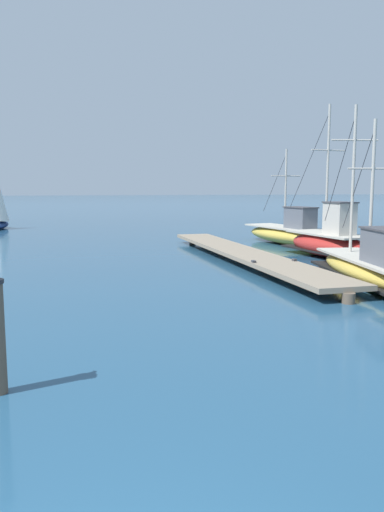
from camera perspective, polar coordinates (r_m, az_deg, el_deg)
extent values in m
cube|color=gray|center=(21.67, 5.68, 0.35)|extent=(2.56, 16.35, 0.16)
cylinder|color=brown|center=(14.49, 17.16, -4.54)|extent=(0.36, 0.36, 0.29)
cylinder|color=brown|center=(19.22, 8.53, -1.32)|extent=(0.36, 0.36, 0.29)
cylinder|color=brown|center=(24.24, 3.40, 0.62)|extent=(0.36, 0.36, 0.29)
cylinder|color=brown|center=(29.40, 0.05, 1.89)|extent=(0.36, 0.36, 0.29)
cube|color=#333338|center=(18.36, 6.94, -0.62)|extent=(0.13, 0.21, 0.08)
cube|color=#333338|center=(19.02, 11.42, -0.43)|extent=(0.13, 0.21, 0.08)
ellipsoid|color=gold|center=(17.69, 19.66, -1.62)|extent=(2.80, 7.30, 0.80)
cube|color=#B2AD9E|center=(17.64, 19.71, -0.46)|extent=(2.48, 6.56, 0.08)
cube|color=black|center=(17.72, 19.63, -2.20)|extent=(2.80, 7.16, 0.08)
cylinder|color=#B2ADA3|center=(17.80, 19.57, 7.05)|extent=(0.11, 0.11, 4.52)
cylinder|color=#B2ADA3|center=(17.81, 19.67, 9.22)|extent=(1.70, 0.28, 0.06)
cylinder|color=#333338|center=(18.92, 18.06, 7.82)|extent=(0.33, 2.34, 3.35)
cylinder|color=#B2ADA3|center=(19.27, 17.64, 8.19)|extent=(0.11, 0.11, 5.22)
cylinder|color=#B2ADA3|center=(19.34, 17.81, 12.28)|extent=(1.70, 0.28, 0.06)
cylinder|color=#333338|center=(20.59, 16.15, 8.92)|extent=(0.37, 2.69, 3.86)
ellipsoid|color=#AD2823|center=(23.86, 15.05, 1.21)|extent=(2.73, 5.15, 1.07)
cube|color=#B2AD9E|center=(23.81, 15.09, 2.39)|extent=(2.41, 4.63, 0.08)
cube|color=black|center=(23.89, 15.03, 0.63)|extent=(2.73, 5.06, 0.08)
cube|color=#B7B2A8|center=(23.17, 16.23, 4.02)|extent=(1.11, 1.34, 1.38)
cube|color=#3D3D42|center=(23.14, 16.30, 5.80)|extent=(1.20, 1.45, 0.06)
cylinder|color=#B2ADA3|center=(23.93, 14.98, 9.38)|extent=(0.11, 0.11, 5.72)
cylinder|color=#B2ADA3|center=(23.97, 15.05, 11.39)|extent=(1.77, 0.34, 0.06)
cylinder|color=#333338|center=(25.20, 12.89, 10.00)|extent=(0.49, 2.94, 4.23)
ellipsoid|color=gold|center=(28.74, 10.74, 2.27)|extent=(3.49, 7.43, 0.94)
cube|color=#B2AD9E|center=(28.70, 10.76, 3.12)|extent=(3.10, 6.68, 0.08)
cube|color=#565B66|center=(27.79, 12.06, 4.16)|extent=(1.28, 1.88, 1.10)
cube|color=#3D3D42|center=(27.76, 12.09, 5.36)|extent=(1.38, 2.03, 0.06)
cylinder|color=#B2ADA3|center=(28.91, 10.47, 7.50)|extent=(0.11, 0.11, 4.29)
cylinder|color=#B2ADA3|center=(28.91, 10.50, 8.83)|extent=(1.86, 0.44, 0.06)
cylinder|color=#333338|center=(29.87, 9.21, 7.94)|extent=(0.47, 2.19, 3.17)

